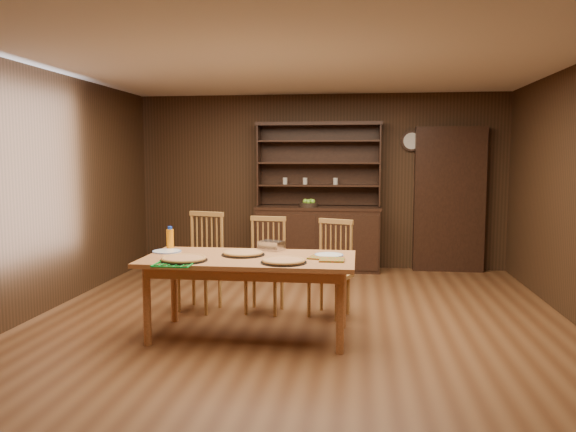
# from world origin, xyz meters

# --- Properties ---
(floor) EXTENTS (6.00, 6.00, 0.00)m
(floor) POSITION_xyz_m (0.00, 0.00, 0.00)
(floor) COLOR brown
(floor) RESTS_ON ground
(room_shell) EXTENTS (6.00, 6.00, 6.00)m
(room_shell) POSITION_xyz_m (0.00, 0.00, 1.58)
(room_shell) COLOR silver
(room_shell) RESTS_ON floor
(china_hutch) EXTENTS (1.84, 0.52, 2.17)m
(china_hutch) POSITION_xyz_m (-0.00, 2.75, 0.60)
(china_hutch) COLOR black
(china_hutch) RESTS_ON floor
(doorway) EXTENTS (1.00, 0.18, 2.10)m
(doorway) POSITION_xyz_m (1.90, 2.90, 1.05)
(doorway) COLOR black
(doorway) RESTS_ON floor
(wall_clock) EXTENTS (0.30, 0.05, 0.30)m
(wall_clock) POSITION_xyz_m (1.35, 2.96, 1.90)
(wall_clock) COLOR black
(wall_clock) RESTS_ON room_shell
(dining_table) EXTENTS (1.94, 0.97, 0.75)m
(dining_table) POSITION_xyz_m (-0.40, -0.45, 0.67)
(dining_table) COLOR #C87645
(dining_table) RESTS_ON floor
(chair_left) EXTENTS (0.52, 0.51, 1.07)m
(chair_left) POSITION_xyz_m (-1.10, 0.44, 0.57)
(chair_left) COLOR #BA7C40
(chair_left) RESTS_ON floor
(chair_center) EXTENTS (0.46, 0.44, 1.02)m
(chair_center) POSITION_xyz_m (-0.40, 0.45, 0.54)
(chair_center) COLOR #BA7C40
(chair_center) RESTS_ON floor
(chair_right) EXTENTS (0.53, 0.52, 1.01)m
(chair_right) POSITION_xyz_m (0.32, 0.39, 0.53)
(chair_right) COLOR #BA7C40
(chair_right) RESTS_ON floor
(pizza_left) EXTENTS (0.42, 0.42, 0.04)m
(pizza_left) POSITION_xyz_m (-0.94, -0.72, 0.77)
(pizza_left) COLOR black
(pizza_left) RESTS_ON dining_table
(pizza_right) EXTENTS (0.40, 0.40, 0.04)m
(pizza_right) POSITION_xyz_m (-0.05, -0.71, 0.77)
(pizza_right) COLOR black
(pizza_right) RESTS_ON dining_table
(pizza_center) EXTENTS (0.41, 0.41, 0.04)m
(pizza_center) POSITION_xyz_m (-0.48, -0.37, 0.77)
(pizza_center) COLOR black
(pizza_center) RESTS_ON dining_table
(cooling_rack) EXTENTS (0.40, 0.40, 0.01)m
(cooling_rack) POSITION_xyz_m (-0.97, -0.88, 0.76)
(cooling_rack) COLOR #0B9A2A
(cooling_rack) RESTS_ON dining_table
(plate_left) EXTENTS (0.28, 0.28, 0.02)m
(plate_left) POSITION_xyz_m (-1.24, -0.30, 0.76)
(plate_left) COLOR white
(plate_left) RESTS_ON dining_table
(plate_right) EXTENTS (0.27, 0.27, 0.02)m
(plate_right) POSITION_xyz_m (0.33, -0.31, 0.76)
(plate_right) COLOR white
(plate_right) RESTS_ON dining_table
(foil_dish) EXTENTS (0.27, 0.24, 0.09)m
(foil_dish) POSITION_xyz_m (-0.26, -0.05, 0.80)
(foil_dish) COLOR silver
(foil_dish) RESTS_ON dining_table
(juice_bottle) EXTENTS (0.07, 0.07, 0.23)m
(juice_bottle) POSITION_xyz_m (-1.26, -0.14, 0.86)
(juice_bottle) COLOR orange
(juice_bottle) RESTS_ON dining_table
(pot_holder_a) EXTENTS (0.22, 0.22, 0.02)m
(pot_holder_a) POSITION_xyz_m (0.37, -0.54, 0.76)
(pot_holder_a) COLOR red
(pot_holder_a) RESTS_ON dining_table
(pot_holder_b) EXTENTS (0.23, 0.23, 0.01)m
(pot_holder_b) POSITION_xyz_m (0.25, -0.44, 0.76)
(pot_holder_b) COLOR red
(pot_holder_b) RESTS_ON dining_table
(fruit_bowl) EXTENTS (0.28, 0.28, 0.12)m
(fruit_bowl) POSITION_xyz_m (-0.13, 2.69, 0.98)
(fruit_bowl) COLOR black
(fruit_bowl) RESTS_ON china_hutch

